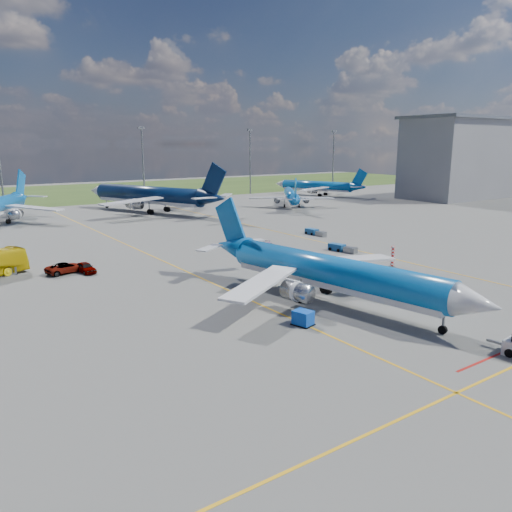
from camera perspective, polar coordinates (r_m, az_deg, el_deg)
ground at (r=52.19m, az=3.32°, el=-6.83°), size 400.00×400.00×0.00m
grass_strip at (r=191.90m, az=-25.58°, el=6.24°), size 400.00×80.00×0.01m
taxiway_lines at (r=75.13m, az=-9.68°, el=-0.90°), size 60.25×160.00×0.02m
floodlight_masts at (r=154.15m, az=-19.79°, el=10.14°), size 202.20×0.50×22.70m
terminal_building at (r=179.95m, az=22.42°, el=10.36°), size 42.00×22.00×26.00m
warning_post at (r=74.93m, az=15.34°, el=-0.04°), size 0.50×0.50×3.00m
bg_jet_n at (r=134.14m, az=-12.05°, el=4.94°), size 53.49×59.78×12.87m
bg_jet_ne at (r=143.94m, az=4.05°, el=5.69°), size 39.86×41.89×8.74m
bg_jet_ene at (r=175.47m, az=6.92°, el=6.89°), size 38.73×43.55×9.43m
main_airliner at (r=56.82m, az=8.54°, el=-5.31°), size 35.89×43.60×10.29m
uld_container at (r=49.59m, az=5.39°, el=-7.05°), size 1.85×2.11×1.44m
service_car_a at (r=72.88m, az=-18.91°, el=-1.25°), size 2.26×4.46×1.46m
service_car_b at (r=73.57m, az=-20.92°, el=-1.27°), size 5.83×3.66×1.50m
service_car_c at (r=83.09m, az=1.43°, el=1.06°), size 3.45×5.12×1.38m
baggage_tug_w at (r=83.92m, az=9.75°, el=0.89°), size 2.31×5.24×1.14m
baggage_tug_c at (r=78.38m, az=-26.22°, el=-1.04°), size 2.27×5.78×1.26m
baggage_tug_e at (r=98.40m, az=6.75°, el=2.70°), size 1.49×4.98×1.11m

